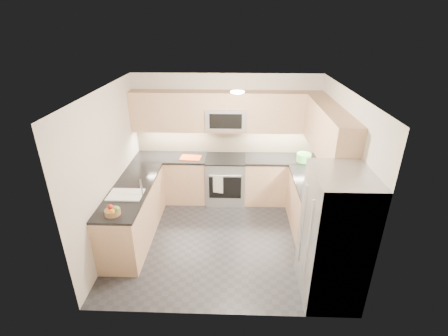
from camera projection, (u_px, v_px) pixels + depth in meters
floor at (223, 237)px, 5.58m from camera, size 3.60×3.20×0.00m
ceiling at (223, 91)px, 4.52m from camera, size 3.60×3.20×0.02m
wall_back at (226, 137)px, 6.50m from camera, size 3.60×0.02×2.50m
wall_front at (218, 234)px, 3.60m from camera, size 3.60×0.02×2.50m
wall_left at (109, 170)px, 5.11m from camera, size 0.02×3.20×2.50m
wall_right at (340, 173)px, 5.00m from camera, size 0.02×3.20×2.50m
base_cab_back_left at (172, 179)px, 6.60m from camera, size 1.42×0.60×0.90m
base_cab_back_right at (280, 180)px, 6.53m from camera, size 1.42×0.60×0.90m
base_cab_right at (312, 212)px, 5.48m from camera, size 0.60×1.70×0.90m
base_cab_peninsula at (134, 213)px, 5.44m from camera, size 0.60×2.00×0.90m
countertop_back_left at (171, 157)px, 6.40m from camera, size 1.42×0.63×0.04m
countertop_back_right at (281, 159)px, 6.33m from camera, size 1.42×0.63×0.04m
countertop_right at (315, 187)px, 5.28m from camera, size 0.63×1.70×0.04m
countertop_peninsula at (131, 189)px, 5.24m from camera, size 0.63×2.00×0.04m
upper_cab_back at (226, 111)px, 6.10m from camera, size 3.60×0.35×0.75m
upper_cab_right at (329, 132)px, 5.01m from camera, size 0.35×1.95×0.75m
backsplash_back at (226, 140)px, 6.52m from camera, size 3.60×0.01×0.51m
backsplash_right at (331, 165)px, 5.43m from camera, size 0.01×2.30×0.51m
gas_range at (226, 180)px, 6.54m from camera, size 0.76×0.65×0.91m
range_cooktop at (226, 159)px, 6.35m from camera, size 0.76×0.65×0.03m
oven_door_glass at (225, 188)px, 6.25m from camera, size 0.62×0.02×0.45m
oven_handle at (225, 176)px, 6.11m from camera, size 0.60×0.02×0.02m
microwave at (226, 118)px, 6.13m from camera, size 0.76×0.40×0.40m
microwave_door at (226, 121)px, 5.94m from camera, size 0.60×0.01×0.28m
refrigerator at (334, 237)px, 4.11m from camera, size 0.70×0.90×1.80m
fridge_handle_left at (308, 242)px, 3.94m from camera, size 0.02×0.02×1.20m
fridge_handle_right at (302, 225)px, 4.27m from camera, size 0.02×0.02×1.20m
sink_basin at (126, 199)px, 5.03m from camera, size 0.52×0.38×0.16m
faucet at (141, 188)px, 4.94m from camera, size 0.03×0.03×0.28m
utensil_bowl at (304, 157)px, 6.16m from camera, size 0.35×0.35×0.16m
cutting_board at (191, 158)px, 6.33m from camera, size 0.42×0.32×0.01m
fruit_basket at (113, 212)px, 4.50m from camera, size 0.23×0.23×0.08m
fruit_apple at (110, 207)px, 4.48m from camera, size 0.07×0.07×0.07m
fruit_pear at (117, 209)px, 4.44m from camera, size 0.07×0.07×0.07m
dish_towel_check at (218, 184)px, 6.17m from camera, size 0.19×0.07×0.37m
fruit_orange at (112, 211)px, 4.38m from camera, size 0.07×0.07×0.07m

